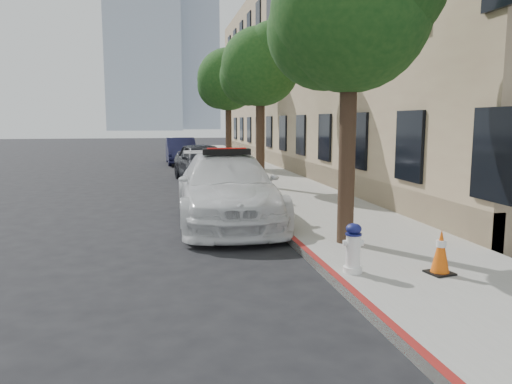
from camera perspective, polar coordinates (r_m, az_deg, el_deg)
The scene contains 14 objects.
ground at distance 10.77m, azimuth -8.49°, elevation -4.65°, with size 120.00×120.00×0.00m, color black.
sidewalk at distance 21.01m, azimuth 0.23°, elevation 1.88°, with size 3.20×50.00×0.15m, color gray.
curb_strip at distance 20.77m, azimuth -3.95°, elevation 1.79°, with size 0.12×50.00×0.15m, color maroon.
building at distance 27.37m, azimuth 10.07°, elevation 13.54°, with size 8.00×36.00×10.00m, color tan.
tower_left at distance 133.44m, azimuth -12.87°, elevation 19.91°, with size 18.00×14.00×60.00m, color #9EA8B7.
tower_right at distance 147.12m, azimuth -7.29°, elevation 15.76°, with size 14.00×14.00×44.00m, color #9EA8B7.
tree_near at distance 9.31m, azimuth 10.99°, elevation 19.81°, with size 2.92×2.82×5.62m.
tree_mid at distance 16.91m, azimuth 0.61°, elevation 14.23°, with size 2.77×2.64×5.43m.
tree_far at distance 24.79m, azimuth -3.13°, elevation 12.80°, with size 3.10×3.00×5.81m.
police_car at distance 11.65m, azimuth -3.35°, elevation 0.40°, with size 2.39×5.57×1.75m.
parked_car_mid at distance 19.64m, azimuth -6.12°, elevation 3.42°, with size 1.81×4.49×1.53m, color black.
parked_car_far at distance 27.94m, azimuth -8.59°, elevation 4.68°, with size 1.52×4.37×1.44m, color #161738.
fire_hydrant at distance 7.50m, azimuth 11.05°, elevation -6.37°, with size 0.31×0.28×0.74m.
traffic_cone at distance 7.78m, azimuth 20.36°, elevation -6.44°, with size 0.40×0.40×0.66m.
Camera 1 is at (-0.38, -10.50, 2.37)m, focal length 35.00 mm.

